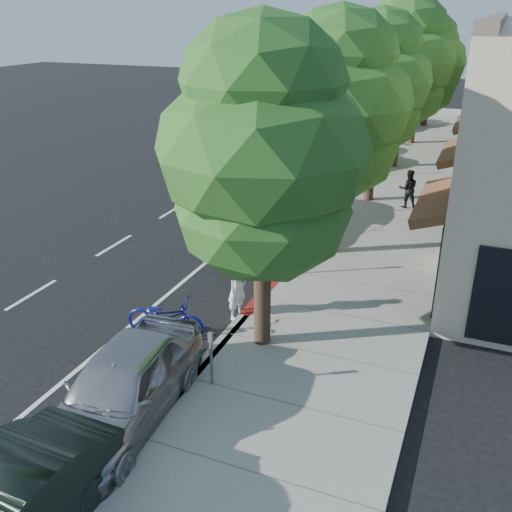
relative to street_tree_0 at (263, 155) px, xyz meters
The scene contains 18 objects.
ground 5.17m from the street_tree_0, 114.23° to the left, with size 120.00×120.00×0.00m, color black.
sidewalk 11.10m from the street_tree_0, 82.03° to the left, with size 4.60×56.00×0.15m, color gray.
curb 11.05m from the street_tree_0, 95.14° to the left, with size 0.30×56.00×0.15m, color #9E998E.
curb_red_segment 5.57m from the street_tree_0, 106.70° to the left, with size 0.32×4.00×0.15m, color maroon.
street_tree_0 is the anchor object (origin of this frame).
street_tree_1 6.00m from the street_tree_0, 90.00° to the left, with size 4.56×4.56×7.72m.
street_tree_2 12.00m from the street_tree_0, 90.00° to the left, with size 4.26×4.26×7.66m.
street_tree_3 18.01m from the street_tree_0, 90.00° to the left, with size 5.04×5.04×8.29m.
street_tree_4 24.00m from the street_tree_0, 90.00° to the left, with size 5.26×5.26×7.63m.
street_tree_5 30.01m from the street_tree_0, 90.00° to the left, with size 4.60×4.60×6.79m.
cyclist 4.08m from the street_tree_0, 136.43° to the left, with size 0.66×0.43×1.82m, color white.
bicycle 4.82m from the street_tree_0, 169.25° to the right, with size 0.70×2.01×1.05m, color navy.
silver_suv 8.83m from the street_tree_0, 109.54° to the left, with size 2.86×6.21×1.73m, color #ACADB1.
dark_sedan 17.22m from the street_tree_0, 100.64° to the left, with size 1.79×5.13×1.69m, color black.
white_pickup 20.13m from the street_tree_0, 99.03° to the left, with size 2.04×5.02×1.46m, color #BBBBBB.
dark_suv_far 29.05m from the street_tree_0, 94.08° to the left, with size 2.03×5.05×1.72m, color black.
near_car_a 5.46m from the street_tree_0, 113.48° to the right, with size 1.83×4.56×1.55m, color #A6A5AA.
pedestrian 12.28m from the street_tree_0, 81.91° to the left, with size 0.75×0.58×1.54m, color black.
Camera 1 is at (5.24, -12.96, 7.51)m, focal length 40.00 mm.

